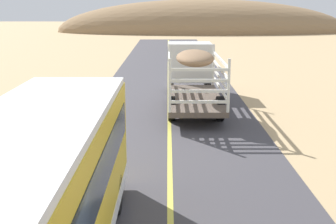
% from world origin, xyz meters
% --- Properties ---
extents(livestock_truck, '(2.53, 9.70, 3.02)m').
position_xyz_m(livestock_truck, '(1.20, 19.40, 1.79)').
color(livestock_truck, silver).
rests_on(livestock_truck, road_surface).
extents(bus, '(2.54, 10.00, 3.21)m').
position_xyz_m(bus, '(-2.50, 2.38, 1.75)').
color(bus, gold).
rests_on(bus, road_surface).
extents(distant_hill, '(51.95, 20.83, 11.37)m').
position_xyz_m(distant_hill, '(6.17, 77.60, 0.00)').
color(distant_hill, '#8D6E4C').
rests_on(distant_hill, ground).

